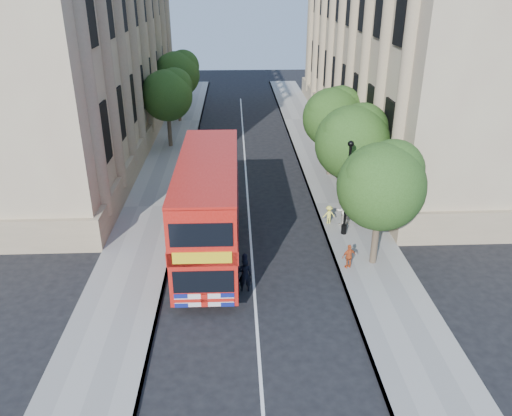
{
  "coord_description": "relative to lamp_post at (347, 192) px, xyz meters",
  "views": [
    {
      "loc": [
        -0.73,
        -17.5,
        12.53
      ],
      "look_at": [
        0.24,
        4.73,
        2.3
      ],
      "focal_mm": 35.0,
      "sensor_mm": 36.0,
      "label": 1
    }
  ],
  "objects": [
    {
      "name": "building_right",
      "position": [
        8.8,
        18.0,
        6.49
      ],
      "size": [
        12.0,
        38.0,
        18.0
      ],
      "primitive_type": "cube",
      "color": "tan",
      "rests_on": "ground"
    },
    {
      "name": "child_a",
      "position": [
        -0.49,
        -3.46,
        -1.78
      ],
      "size": [
        0.77,
        0.51,
        1.21
      ],
      "primitive_type": "imported",
      "rotation": [
        0.0,
        0.0,
        3.47
      ],
      "color": "#CE5424",
      "rests_on": "pavement_right"
    },
    {
      "name": "tree_right_mid",
      "position": [
        0.84,
        3.03,
        1.93
      ],
      "size": [
        4.2,
        4.2,
        6.37
      ],
      "color": "#473828",
      "rests_on": "ground"
    },
    {
      "name": "pavement_left",
      "position": [
        -10.75,
        4.0,
        -2.45
      ],
      "size": [
        3.5,
        80.0,
        0.12
      ],
      "primitive_type": "cube",
      "color": "gray",
      "rests_on": "ground"
    },
    {
      "name": "tree_left_back",
      "position": [
        -10.96,
        24.03,
        2.2
      ],
      "size": [
        4.2,
        4.2,
        6.65
      ],
      "color": "#473828",
      "rests_on": "ground"
    },
    {
      "name": "double_decker_bus",
      "position": [
        -7.04,
        -1.62,
        0.15
      ],
      "size": [
        2.87,
        10.44,
        4.81
      ],
      "rotation": [
        0.0,
        0.0,
        -0.01
      ],
      "color": "#B9150C",
      "rests_on": "ground"
    },
    {
      "name": "lamp_post",
      "position": [
        0.0,
        0.0,
        0.0
      ],
      "size": [
        0.32,
        0.32,
        5.16
      ],
      "color": "black",
      "rests_on": "pavement_right"
    },
    {
      "name": "box_van",
      "position": [
        -7.9,
        4.92,
        -1.13
      ],
      "size": [
        2.12,
        4.96,
        2.81
      ],
      "rotation": [
        0.0,
        0.0,
        0.02
      ],
      "color": "black",
      "rests_on": "ground"
    },
    {
      "name": "ground",
      "position": [
        -5.0,
        -6.0,
        -2.51
      ],
      "size": [
        120.0,
        120.0,
        0.0
      ],
      "primitive_type": "plane",
      "color": "black",
      "rests_on": "ground"
    },
    {
      "name": "police_constable",
      "position": [
        -5.41,
        -5.0,
        -1.7
      ],
      "size": [
        0.6,
        0.41,
        1.62
      ],
      "primitive_type": "imported",
      "rotation": [
        0.0,
        0.0,
        3.18
      ],
      "color": "black",
      "rests_on": "ground"
    },
    {
      "name": "building_left",
      "position": [
        -18.8,
        18.0,
        6.49
      ],
      "size": [
        12.0,
        38.0,
        18.0
      ],
      "primitive_type": "cube",
      "color": "tan",
      "rests_on": "ground"
    },
    {
      "name": "tree_right_near",
      "position": [
        0.84,
        -2.97,
        1.74
      ],
      "size": [
        4.0,
        4.0,
        6.08
      ],
      "color": "#473828",
      "rests_on": "ground"
    },
    {
      "name": "tree_right_far",
      "position": [
        0.84,
        9.03,
        1.8
      ],
      "size": [
        4.0,
        4.0,
        6.15
      ],
      "color": "#473828",
      "rests_on": "ground"
    },
    {
      "name": "woman_pedestrian",
      "position": [
        0.14,
        1.12,
        -1.52
      ],
      "size": [
        1.03,
        0.93,
        1.74
      ],
      "primitive_type": "imported",
      "rotation": [
        0.0,
        0.0,
        3.54
      ],
      "color": "silver",
      "rests_on": "pavement_right"
    },
    {
      "name": "tree_left_far",
      "position": [
        -10.96,
        16.03,
        1.93
      ],
      "size": [
        4.0,
        4.0,
        6.3
      ],
      "color": "#473828",
      "rests_on": "ground"
    },
    {
      "name": "pavement_right",
      "position": [
        0.75,
        4.0,
        -2.45
      ],
      "size": [
        3.5,
        80.0,
        0.12
      ],
      "primitive_type": "cube",
      "color": "gray",
      "rests_on": "ground"
    },
    {
      "name": "child_b",
      "position": [
        -0.6,
        1.27,
        -1.86
      ],
      "size": [
        0.72,
        0.47,
        1.06
      ],
      "primitive_type": "imported",
      "rotation": [
        0.0,
        0.0,
        3.26
      ],
      "color": "#F5EE53",
      "rests_on": "pavement_right"
    }
  ]
}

